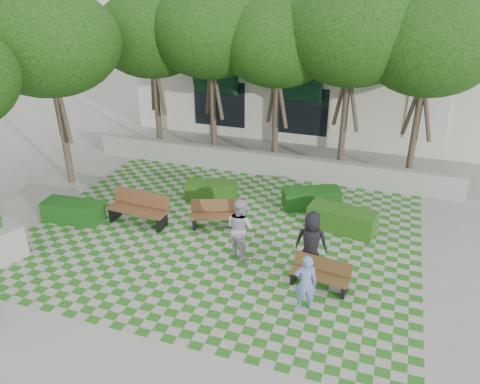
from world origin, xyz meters
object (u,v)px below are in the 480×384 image
(bench_west, at_px, (139,209))
(hedge_midright, at_px, (311,198))
(hedge_east, at_px, (342,219))
(person_dark, at_px, (311,243))
(hedge_midleft, at_px, (211,190))
(bench_mid, at_px, (217,214))
(bench_east, at_px, (320,274))
(person_white, at_px, (240,228))
(planter_back, at_px, (2,241))
(hedge_west, at_px, (73,211))
(person_blue, at_px, (306,283))

(bench_west, height_order, hedge_midright, bench_west)
(hedge_east, distance_m, person_dark, 2.69)
(hedge_midleft, bearing_deg, bench_mid, -62.84)
(bench_west, xyz_separation_m, hedge_east, (6.36, 1.67, -0.14))
(bench_east, distance_m, hedge_east, 3.21)
(bench_mid, relative_size, hedge_midright, 0.91)
(bench_east, bearing_deg, person_white, 170.30)
(hedge_midleft, height_order, person_dark, person_dark)
(bench_east, distance_m, bench_mid, 4.29)
(bench_east, height_order, planter_back, planter_back)
(bench_east, bearing_deg, hedge_west, -179.10)
(hedge_east, height_order, hedge_west, hedge_east)
(hedge_west, xyz_separation_m, person_blue, (8.17, -1.93, 0.42))
(bench_mid, xyz_separation_m, person_blue, (3.50, -3.10, 0.33))
(hedge_midleft, relative_size, person_white, 1.01)
(hedge_midleft, height_order, person_white, person_white)
(hedge_west, relative_size, planter_back, 1.20)
(bench_mid, bearing_deg, person_white, -68.68)
(bench_west, relative_size, hedge_midleft, 1.11)
(bench_mid, distance_m, person_dark, 3.68)
(bench_east, bearing_deg, hedge_east, 95.21)
(hedge_west, bearing_deg, hedge_east, 14.76)
(hedge_midright, bearing_deg, person_white, -110.92)
(hedge_midright, height_order, hedge_west, hedge_midright)
(bench_east, distance_m, hedge_midleft, 6.10)
(person_white, bearing_deg, person_blue, 168.63)
(person_blue, bearing_deg, planter_back, -12.31)
(bench_east, distance_m, person_blue, 1.06)
(bench_west, bearing_deg, person_dark, -5.42)
(bench_east, height_order, person_dark, person_dark)
(bench_mid, distance_m, planter_back, 6.35)
(bench_west, height_order, person_dark, person_dark)
(bench_east, height_order, person_white, person_white)
(hedge_midright, bearing_deg, person_dark, -79.77)
(person_blue, relative_size, person_dark, 0.84)
(hedge_midleft, xyz_separation_m, planter_back, (-4.27, -5.47, 0.22))
(hedge_west, bearing_deg, bench_west, 14.82)
(bench_east, relative_size, hedge_west, 0.82)
(bench_mid, bearing_deg, hedge_midright, 20.23)
(hedge_east, xyz_separation_m, person_blue, (-0.34, -4.17, 0.39))
(bench_mid, bearing_deg, bench_east, -50.63)
(person_dark, bearing_deg, bench_mid, -26.45)
(person_blue, distance_m, person_dark, 1.61)
(person_blue, xyz_separation_m, person_white, (-2.27, 1.73, 0.15))
(bench_mid, height_order, hedge_midleft, bench_mid)
(hedge_east, xyz_separation_m, hedge_midleft, (-4.77, 0.74, -0.04))
(bench_west, relative_size, person_white, 1.12)
(bench_east, xyz_separation_m, hedge_east, (0.13, 3.21, -0.02))
(bench_mid, xyz_separation_m, bench_west, (-2.51, -0.60, 0.08))
(hedge_east, height_order, person_blue, person_blue)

